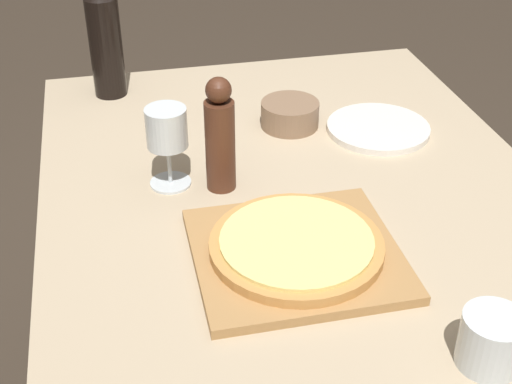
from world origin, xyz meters
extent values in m
cube|color=tan|center=(0.00, 0.00, 0.74)|extent=(0.97, 1.39, 0.03)
cylinder|color=brown|center=(-0.43, 0.64, 0.36)|extent=(0.06, 0.06, 0.73)
cylinder|color=brown|center=(0.43, 0.64, 0.36)|extent=(0.06, 0.06, 0.73)
cube|color=#A87A47|center=(-0.06, -0.14, 0.76)|extent=(0.34, 0.31, 0.02)
cylinder|color=#C68947|center=(-0.06, -0.14, 0.78)|extent=(0.29, 0.29, 0.02)
cylinder|color=#EAD67A|center=(-0.06, -0.14, 0.79)|extent=(0.25, 0.25, 0.01)
cylinder|color=black|center=(-0.33, 0.58, 0.87)|extent=(0.08, 0.08, 0.23)
cylinder|color=#4C2819|center=(-0.14, 0.11, 0.85)|extent=(0.06, 0.06, 0.18)
sphere|color=#4C2819|center=(-0.14, 0.11, 0.96)|extent=(0.05, 0.05, 0.05)
cylinder|color=silver|center=(-0.24, 0.14, 0.76)|extent=(0.08, 0.08, 0.00)
cylinder|color=silver|center=(-0.24, 0.14, 0.80)|extent=(0.01, 0.01, 0.08)
cylinder|color=silver|center=(-0.24, 0.14, 0.88)|extent=(0.08, 0.08, 0.08)
cylinder|color=#84664C|center=(0.05, 0.32, 0.78)|extent=(0.13, 0.13, 0.06)
cylinder|color=silver|center=(0.14, -0.42, 0.80)|extent=(0.09, 0.09, 0.08)
cylinder|color=silver|center=(0.24, 0.26, 0.76)|extent=(0.22, 0.22, 0.01)
camera|label=1|loc=(-0.33, -1.04, 1.50)|focal=50.00mm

